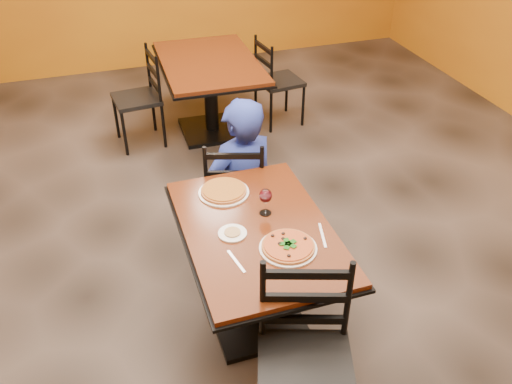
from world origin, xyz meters
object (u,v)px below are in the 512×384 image
object	(u,v)px
chair_second_left	(136,99)
pizza_main	(288,246)
table_second	(210,79)
pizza_far	(224,190)
chair_main_far	(235,189)
chair_second_right	(280,81)
diner	(241,171)
chair_main_near	(305,370)
plate_main	(288,248)
side_plate	(232,233)
table_main	(257,254)
plate_far	(224,192)
wine_glass	(265,201)

from	to	relation	value
chair_second_left	pizza_main	size ratio (longest dim) A/B	3.21
table_second	pizza_far	bearing A→B (deg)	-101.71
chair_main_far	pizza_main	size ratio (longest dim) A/B	3.19
chair_main_far	pizza_far	bearing A→B (deg)	83.73
chair_second_right	diner	size ratio (longest dim) A/B	0.79
chair_main_near	pizza_main	size ratio (longest dim) A/B	3.50
table_second	diner	bearing A→B (deg)	-96.62
chair_main_far	diner	bearing A→B (deg)	-118.69
chair_main_far	chair_main_near	bearing A→B (deg)	103.09
plate_main	chair_second_left	bearing A→B (deg)	99.40
chair_main_far	side_plate	bearing A→B (deg)	90.70
pizza_far	plate_main	bearing A→B (deg)	-72.93
chair_second_left	pizza_far	world-z (taller)	chair_second_left
chair_second_left	table_second	bearing A→B (deg)	84.31
table_main	chair_second_left	bearing A→B (deg)	97.99
plate_far	wine_glass	xyz separation A→B (m)	(0.17, -0.27, 0.08)
chair_main_near	table_second	bearing A→B (deg)	102.11
side_plate	wine_glass	xyz separation A→B (m)	(0.23, 0.12, 0.08)
plate_far	chair_second_right	bearing A→B (deg)	61.64
table_main	diner	xyz separation A→B (m)	(0.17, 0.88, 0.00)
table_main	pizza_main	world-z (taller)	pizza_main
table_second	plate_far	bearing A→B (deg)	-101.71
table_second	wine_glass	size ratio (longest dim) A/B	7.65
plate_main	wine_glass	size ratio (longest dim) A/B	1.72
chair_main_near	wine_glass	bearing A→B (deg)	101.80
pizza_far	wine_glass	bearing A→B (deg)	-57.27
table_second	pizza_main	xyz separation A→B (m)	(-0.26, -2.76, 0.21)
chair_second_left	diner	size ratio (longest dim) A/B	0.81
chair_main_near	plate_far	bearing A→B (deg)	111.85
wine_glass	pizza_main	bearing A→B (deg)	-87.90
side_plate	wine_glass	distance (m)	0.28
table_main	side_plate	world-z (taller)	side_plate
table_main	table_second	xyz separation A→B (m)	(0.36, 2.54, 0.01)
table_second	plate_far	xyz separation A→B (m)	(-0.45, -2.15, 0.19)
pizza_main	plate_far	world-z (taller)	pizza_main
plate_main	pizza_main	xyz separation A→B (m)	(0.00, 0.00, 0.02)
plate_far	side_plate	world-z (taller)	same
chair_main_near	chair_second_right	distance (m)	3.50
chair_main_far	pizza_main	xyz separation A→B (m)	(-0.01, -1.05, 0.32)
chair_main_near	plate_far	distance (m)	1.21
pizza_main	diner	bearing A→B (deg)	86.55
chair_second_left	pizza_far	bearing A→B (deg)	1.45
plate_main	pizza_main	distance (m)	0.02
chair_main_far	pizza_far	distance (m)	0.58
pizza_main	plate_far	xyz separation A→B (m)	(-0.19, 0.61, -0.02)
pizza_main	side_plate	size ratio (longest dim) A/B	1.77
chair_main_near	plate_far	xyz separation A→B (m)	(-0.07, 1.18, 0.26)
table_main	chair_second_right	size ratio (longest dim) A/B	1.38
chair_main_near	pizza_main	xyz separation A→B (m)	(0.12, 0.57, 0.27)
plate_main	diner	bearing A→B (deg)	86.55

